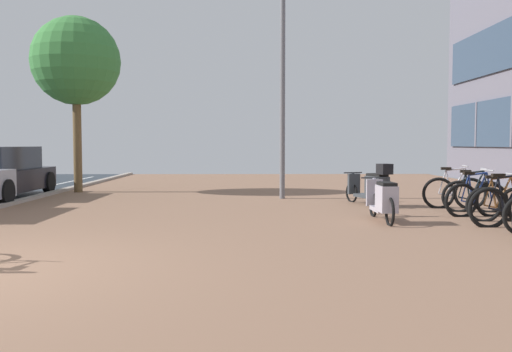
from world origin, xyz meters
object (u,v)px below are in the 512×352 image
Objects in this scene: scooter_near at (373,186)px; bicycle_rack_04 at (476,199)px; bicycle_rack_05 at (473,196)px; bicycle_rack_03 at (500,204)px; bicycle_rack_02 at (508,207)px; bicycle_rack_06 at (454,193)px; lamp_post at (283,73)px; street_tree at (76,62)px; scooter_mid at (383,200)px.

bicycle_rack_04 is at bearing -48.84° from scooter_near.
bicycle_rack_05 is at bearing 71.77° from bicycle_rack_04.
bicycle_rack_03 is at bearing -78.37° from bicycle_rack_04.
scooter_near is at bearing 116.16° from bicycle_rack_02.
scooter_near is at bearing 164.35° from bicycle_rack_06.
bicycle_rack_03 is 6.50m from lamp_post.
bicycle_rack_04 is at bearing 101.63° from bicycle_rack_03.
lamp_post is (-3.92, 2.92, 2.97)m from bicycle_rack_05.
street_tree is at bearing 147.28° from bicycle_rack_03.
scooter_mid is 5.48m from lamp_post.
bicycle_rack_02 is 0.24× the size of lamp_post.
bicycle_rack_02 is 2.14m from scooter_mid.
scooter_mid is 10.59m from street_tree.
scooter_mid is at bearing -98.84° from scooter_near.
bicycle_rack_03 is 3.16m from scooter_near.
bicycle_rack_03 is 0.21× the size of lamp_post.
bicycle_rack_06 is at bearing 86.39° from bicycle_rack_04.
lamp_post is at bearing -18.51° from street_tree.
bicycle_rack_04 is at bearing -30.11° from street_tree.
scooter_mid is (-2.30, -1.43, 0.07)m from bicycle_rack_05.
lamp_post is at bearing 149.56° from bicycle_rack_06.
bicycle_rack_02 is at bearing -97.23° from bicycle_rack_05.
bicycle_rack_06 is 11.29m from street_tree.
bicycle_rack_04 is 0.26× the size of street_tree.
scooter_mid is at bearing -160.55° from bicycle_rack_04.
bicycle_rack_06 is 0.79× the size of scooter_mid.
scooter_near is 9.57m from street_tree.
bicycle_rack_04 is at bearing -93.61° from bicycle_rack_06.
bicycle_rack_04 is at bearing 19.45° from scooter_mid.
bicycle_rack_02 reaches higher than bicycle_rack_03.
bicycle_rack_06 is at bearing 91.52° from bicycle_rack_03.
bicycle_rack_04 reaches higher than bicycle_rack_03.
lamp_post is at bearing 135.49° from bicycle_rack_04.
lamp_post reaches higher than scooter_near.
bicycle_rack_04 is 0.23× the size of lamp_post.
scooter_near is 3.91m from lamp_post.
bicycle_rack_03 is 12.29m from street_tree.
lamp_post reaches higher than bicycle_rack_05.
bicycle_rack_04 is 1.41m from bicycle_rack_06.
bicycle_rack_04 is 2.52m from scooter_near.
street_tree reaches higher than bicycle_rack_05.
bicycle_rack_05 is (0.27, 2.11, -0.01)m from bicycle_rack_02.
lamp_post is at bearing 131.52° from bicycle_rack_03.
lamp_post reaches higher than scooter_mid.
street_tree reaches higher than scooter_mid.
street_tree is (-9.75, 5.65, 3.57)m from bicycle_rack_04.
bicycle_rack_04 is 0.76× the size of scooter_mid.
bicycle_rack_06 is at bearing -15.65° from scooter_near.
bicycle_rack_06 is (0.12, 2.81, -0.00)m from bicycle_rack_02.
bicycle_rack_05 reaches higher than scooter_mid.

